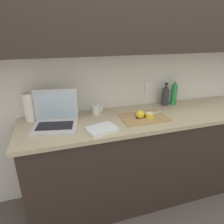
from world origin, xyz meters
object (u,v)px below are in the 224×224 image
Objects in this scene: knife at (145,115)px; lemon_half_cut at (150,115)px; cutting_board at (144,117)px; bottle_oil_tall at (165,95)px; laptop at (55,118)px; paper_towel_roll at (30,107)px; measuring_cup at (96,109)px; bottle_green_soda at (174,93)px; lemon_whole_beside at (140,114)px.

knife is 0.05m from lemon_half_cut.
bottle_oil_tall reaches higher than cutting_board.
laptop is 0.26m from paper_towel_roll.
cutting_board is at bearing -155.97° from knife.
measuring_cup is at bearing 137.46° from knife.
cutting_board is 0.53m from bottle_green_soda.
measuring_cup is at bearing -177.32° from bottle_green_soda.
paper_towel_roll is (-0.96, 0.23, 0.10)m from knife.
lemon_half_cut is 0.49m from measuring_cup.
knife is 4.02× the size of lemon_whole_beside.
bottle_green_soda reaches higher than paper_towel_roll.
lemon_whole_beside is at bearing -146.77° from bottle_oil_tall.
laptop is 5.18× the size of lemon_half_cut.
paper_towel_roll is (-1.29, -0.00, 0.02)m from bottle_oil_tall.
bottle_green_soda is at bearing 2.68° from measuring_cup.
laptop reaches higher than lemon_half_cut.
knife is at bearing -25.34° from measuring_cup.
lemon_half_cut is at bearing -14.91° from paper_towel_roll.
lemon_half_cut is 0.41m from bottle_oil_tall.
cutting_board is 1.74× the size of bottle_oil_tall.
measuring_cup is (-0.38, 0.21, 0.04)m from cutting_board.
lemon_half_cut reaches higher than knife.
paper_towel_roll reaches higher than bottle_oil_tall.
laptop reaches higher than measuring_cup.
lemon_whole_beside is (-0.06, -0.03, 0.03)m from knife.
bottle_green_soda is 1.10× the size of paper_towel_roll.
knife is 0.41m from bottle_oil_tall.
measuring_cup is (-0.83, -0.04, -0.08)m from bottle_green_soda.
bottle_oil_tall is 1.29m from paper_towel_roll.
bottle_oil_tall is at bearing 3.04° from measuring_cup.
knife is 1.10× the size of bottle_green_soda.
bottle_green_soda is at bearing 28.75° from cutting_board.
paper_towel_roll reaches higher than knife.
bottle_oil_tall is at bearing 0.12° from paper_towel_roll.
knife is at bearing 24.15° from lemon_whole_beside.
paper_towel_roll is at bearing 165.09° from lemon_half_cut.
cutting_board is 3.94× the size of measuring_cup.
lemon_whole_beside is (-0.04, -0.01, 0.04)m from cutting_board.
bottle_green_soda is at bearing 10.89° from knife.
measuring_cup is (-0.43, 0.23, 0.02)m from lemon_half_cut.
bottle_oil_tall is (0.39, 0.26, 0.06)m from lemon_whole_beside.
paper_towel_roll is at bearing 149.44° from knife.
cutting_board is 5.31× the size of lemon_half_cut.
paper_towel_roll reaches higher than lemon_half_cut.
knife is at bearing -145.23° from bottle_oil_tall.
lemon_whole_beside is at bearing -173.05° from knife.
cutting_board is (0.75, -0.08, -0.06)m from laptop.
cutting_board is 0.03m from knife.
lemon_half_cut is 1.02m from paper_towel_roll.
knife is 2.89× the size of measuring_cup.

